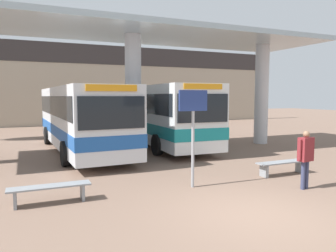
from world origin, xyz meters
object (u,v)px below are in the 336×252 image
object	(u,v)px
waiting_bench_mid_platform	(50,190)
pedestrian_waiting	(306,154)
transit_bus_left_bay	(80,116)
info_sign_platform	(193,118)
waiting_bench_near_pillar	(283,165)
transit_bus_center_bay	(157,112)

from	to	relation	value
waiting_bench_mid_platform	pedestrian_waiting	world-z (taller)	pedestrian_waiting
transit_bus_left_bay	info_sign_platform	bearing A→B (deg)	101.64
info_sign_platform	waiting_bench_near_pillar	bearing A→B (deg)	1.84
waiting_bench_near_pillar	info_sign_platform	distance (m)	3.91
waiting_bench_mid_platform	pedestrian_waiting	xyz separation A→B (m)	(6.82, -1.58, 0.68)
transit_bus_center_bay	waiting_bench_mid_platform	bearing A→B (deg)	55.32
transit_bus_left_bay	waiting_bench_mid_platform	bearing A→B (deg)	73.65
transit_bus_center_bay	pedestrian_waiting	xyz separation A→B (m)	(0.56, -9.99, -0.75)
transit_bus_left_bay	pedestrian_waiting	size ratio (longest dim) A/B	6.64
transit_bus_left_bay	waiting_bench_mid_platform	xyz separation A→B (m)	(-1.98, -7.87, -1.37)
transit_bus_left_bay	transit_bus_center_bay	bearing A→B (deg)	-175.14
info_sign_platform	pedestrian_waiting	xyz separation A→B (m)	(2.87, -1.47, -1.00)
transit_bus_left_bay	waiting_bench_near_pillar	bearing A→B (deg)	122.68
pedestrian_waiting	transit_bus_center_bay	bearing A→B (deg)	84.91
waiting_bench_mid_platform	pedestrian_waiting	bearing A→B (deg)	-13.04
transit_bus_left_bay	pedestrian_waiting	bearing A→B (deg)	114.88
waiting_bench_near_pillar	info_sign_platform	xyz separation A→B (m)	(-3.52, -0.11, 1.68)
waiting_bench_near_pillar	pedestrian_waiting	bearing A→B (deg)	-112.48
info_sign_platform	transit_bus_left_bay	bearing A→B (deg)	103.87
transit_bus_center_bay	pedestrian_waiting	distance (m)	10.03
transit_bus_left_bay	info_sign_platform	world-z (taller)	transit_bus_left_bay
info_sign_platform	pedestrian_waiting	bearing A→B (deg)	-27.08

